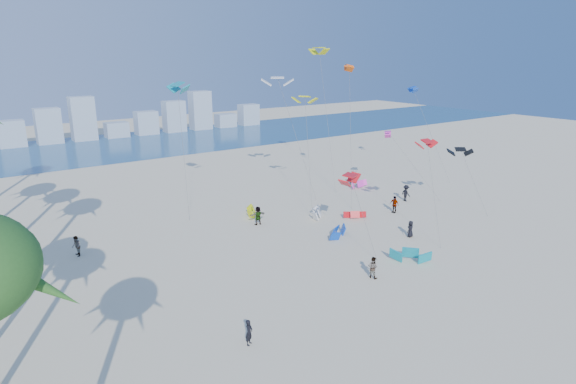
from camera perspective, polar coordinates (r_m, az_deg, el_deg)
ground at (r=31.36m, az=13.11°, el=-15.49°), size 220.00×220.00×0.00m
ocean at (r=92.96m, az=-22.18°, el=4.75°), size 220.00×220.00×0.00m
kitesurfer_near at (r=28.94m, az=-4.61°, el=-16.16°), size 0.68×0.64×1.56m
kitesurfer_mid at (r=37.02m, az=9.96°, el=-8.74°), size 0.86×0.97×1.67m
kitesurfers_far at (r=49.29m, az=3.52°, el=-2.12°), size 35.03×17.31×1.88m
grounded_kites at (r=47.98m, az=6.39°, el=-3.24°), size 19.15×20.84×1.06m
flying_kites at (r=52.65m, az=4.28°, el=11.24°), size 34.11×25.85×17.47m
distant_skyline at (r=101.92m, az=-24.38°, el=7.16°), size 85.00×3.00×8.40m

